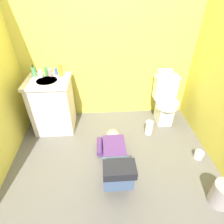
% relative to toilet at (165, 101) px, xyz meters
% --- Properties ---
extents(ground_plane, '(3.09, 3.01, 0.04)m').
position_rel_toilet_xyz_m(ground_plane, '(-0.89, -0.73, -0.39)').
color(ground_plane, '#5F5B54').
extents(wall_back, '(2.75, 0.08, 2.40)m').
position_rel_toilet_xyz_m(wall_back, '(-0.89, 0.31, 0.83)').
color(wall_back, '#D9CB4B').
rests_on(wall_back, ground_plane).
extents(toilet, '(0.36, 0.46, 0.75)m').
position_rel_toilet_xyz_m(toilet, '(0.00, 0.00, 0.00)').
color(toilet, silver).
rests_on(toilet, ground_plane).
extents(vanity_cabinet, '(0.60, 0.52, 0.82)m').
position_rel_toilet_xyz_m(vanity_cabinet, '(-1.72, -0.06, 0.05)').
color(vanity_cabinet, silver).
rests_on(vanity_cabinet, ground_plane).
extents(faucet, '(0.02, 0.02, 0.10)m').
position_rel_toilet_xyz_m(faucet, '(-1.72, 0.08, 0.50)').
color(faucet, silver).
rests_on(faucet, vanity_cabinet).
extents(person_plumber, '(0.39, 1.06, 0.52)m').
position_rel_toilet_xyz_m(person_plumber, '(-0.86, -0.95, -0.19)').
color(person_plumber, '#512D6B').
rests_on(person_plumber, ground_plane).
extents(tissue_box, '(0.22, 0.11, 0.10)m').
position_rel_toilet_xyz_m(tissue_box, '(-0.04, 0.09, 0.43)').
color(tissue_box, silver).
rests_on(tissue_box, toilet).
extents(soap_dispenser, '(0.06, 0.06, 0.17)m').
position_rel_toilet_xyz_m(soap_dispenser, '(-1.91, 0.06, 0.52)').
color(soap_dispenser, '#48925F').
rests_on(soap_dispenser, vanity_cabinet).
extents(bottle_white, '(0.06, 0.06, 0.11)m').
position_rel_toilet_xyz_m(bottle_white, '(-1.82, 0.03, 0.51)').
color(bottle_white, silver).
rests_on(bottle_white, vanity_cabinet).
extents(bottle_green, '(0.06, 0.06, 0.13)m').
position_rel_toilet_xyz_m(bottle_green, '(-1.75, 0.08, 0.52)').
color(bottle_green, '#529D48').
rests_on(bottle_green, vanity_cabinet).
extents(bottle_pink, '(0.04, 0.04, 0.11)m').
position_rel_toilet_xyz_m(bottle_pink, '(-1.69, 0.05, 0.51)').
color(bottle_pink, pink).
rests_on(bottle_pink, vanity_cabinet).
extents(bottle_blue, '(0.04, 0.04, 0.10)m').
position_rel_toilet_xyz_m(bottle_blue, '(-1.62, 0.10, 0.50)').
color(bottle_blue, '#4465B4').
rests_on(bottle_blue, vanity_cabinet).
extents(bottle_amber, '(0.06, 0.06, 0.17)m').
position_rel_toilet_xyz_m(bottle_amber, '(-1.55, 0.04, 0.54)').
color(bottle_amber, '#C78829').
rests_on(bottle_amber, vanity_cabinet).
extents(trash_can, '(0.22, 0.22, 0.28)m').
position_rel_toilet_xyz_m(trash_can, '(0.19, -1.43, -0.23)').
color(trash_can, '#A29693').
rests_on(trash_can, ground_plane).
extents(paper_towel_roll, '(0.11, 0.11, 0.21)m').
position_rel_toilet_xyz_m(paper_towel_roll, '(-0.30, -0.32, -0.26)').
color(paper_towel_roll, white).
rests_on(paper_towel_roll, ground_plane).
extents(toilet_paper_roll, '(0.11, 0.11, 0.10)m').
position_rel_toilet_xyz_m(toilet_paper_roll, '(0.25, -0.83, -0.32)').
color(toilet_paper_roll, white).
rests_on(toilet_paper_roll, ground_plane).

